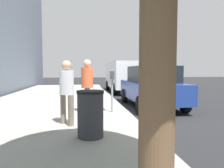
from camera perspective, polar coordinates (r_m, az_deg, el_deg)
name	(u,v)px	position (r m, az deg, el deg)	size (l,w,h in m)	color
ground_plane	(128,115)	(7.61, 4.34, -8.37)	(80.00, 80.00, 0.00)	#232326
sidewalk_slab	(41,115)	(7.57, -18.70, -8.04)	(28.00, 6.00, 0.15)	gray
parking_meter	(112,83)	(7.21, 0.04, 0.33)	(0.36, 0.12, 1.41)	gray
pedestrian_at_meter	(87,81)	(7.15, -6.73, 0.71)	(0.54, 0.39, 1.80)	#191E4C
pedestrian_bystander	(67,87)	(5.68, -12.16, -0.91)	(0.45, 0.37, 1.70)	#726656
parked_sedan_near	(151,86)	(9.28, 10.57, -0.65)	(4.42, 2.00, 1.77)	navy
parked_van_far	(124,75)	(15.36, 3.18, 2.47)	(5.23, 2.19, 2.18)	silver
trash_bin	(90,114)	(4.59, -5.85, -8.04)	(0.59, 0.59, 1.01)	#2D2D33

